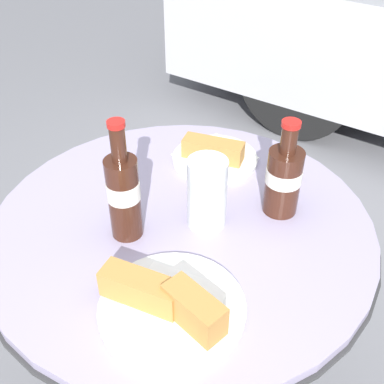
{
  "coord_description": "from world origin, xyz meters",
  "views": [
    {
      "loc": [
        0.44,
        -0.6,
        1.42
      ],
      "look_at": [
        0.0,
        0.04,
        0.82
      ],
      "focal_mm": 45.0,
      "sensor_mm": 36.0,
      "label": 1
    }
  ],
  "objects_px": {
    "cola_bottle_right": "(284,178)",
    "lunch_plate_near": "(169,303)",
    "cola_bottle_left": "(124,193)",
    "bistro_table": "(182,272)",
    "drinking_glass": "(207,196)",
    "lunch_plate_far": "(214,155)"
  },
  "relations": [
    {
      "from": "cola_bottle_right",
      "to": "lunch_plate_near",
      "type": "bearing_deg",
      "value": -95.1
    },
    {
      "from": "cola_bottle_right",
      "to": "cola_bottle_left",
      "type": "bearing_deg",
      "value": -132.55
    },
    {
      "from": "bistro_table",
      "to": "drinking_glass",
      "type": "relative_size",
      "value": 5.31
    },
    {
      "from": "lunch_plate_near",
      "to": "drinking_glass",
      "type": "bearing_deg",
      "value": 108.07
    },
    {
      "from": "cola_bottle_left",
      "to": "lunch_plate_far",
      "type": "height_order",
      "value": "cola_bottle_left"
    },
    {
      "from": "cola_bottle_left",
      "to": "lunch_plate_far",
      "type": "distance_m",
      "value": 0.32
    },
    {
      "from": "bistro_table",
      "to": "lunch_plate_far",
      "type": "relative_size",
      "value": 3.91
    },
    {
      "from": "bistro_table",
      "to": "cola_bottle_left",
      "type": "xyz_separation_m",
      "value": [
        -0.07,
        -0.09,
        0.25
      ]
    },
    {
      "from": "cola_bottle_right",
      "to": "drinking_glass",
      "type": "bearing_deg",
      "value": -130.69
    },
    {
      "from": "drinking_glass",
      "to": "lunch_plate_near",
      "type": "relative_size",
      "value": 0.6
    },
    {
      "from": "bistro_table",
      "to": "lunch_plate_near",
      "type": "height_order",
      "value": "lunch_plate_near"
    },
    {
      "from": "lunch_plate_far",
      "to": "cola_bottle_right",
      "type": "bearing_deg",
      "value": -19.43
    },
    {
      "from": "bistro_table",
      "to": "cola_bottle_left",
      "type": "relative_size",
      "value": 3.16
    },
    {
      "from": "cola_bottle_left",
      "to": "cola_bottle_right",
      "type": "height_order",
      "value": "cola_bottle_left"
    },
    {
      "from": "bistro_table",
      "to": "cola_bottle_left",
      "type": "distance_m",
      "value": 0.27
    },
    {
      "from": "bistro_table",
      "to": "cola_bottle_left",
      "type": "bearing_deg",
      "value": -127.52
    },
    {
      "from": "cola_bottle_left",
      "to": "drinking_glass",
      "type": "bearing_deg",
      "value": 45.58
    },
    {
      "from": "bistro_table",
      "to": "lunch_plate_far",
      "type": "xyz_separation_m",
      "value": [
        -0.06,
        0.22,
        0.17
      ]
    },
    {
      "from": "drinking_glass",
      "to": "lunch_plate_near",
      "type": "xyz_separation_m",
      "value": [
        0.07,
        -0.22,
        -0.05
      ]
    },
    {
      "from": "cola_bottle_right",
      "to": "lunch_plate_far",
      "type": "xyz_separation_m",
      "value": [
        -0.21,
        0.07,
        -0.06
      ]
    },
    {
      "from": "drinking_glass",
      "to": "lunch_plate_near",
      "type": "height_order",
      "value": "drinking_glass"
    },
    {
      "from": "cola_bottle_right",
      "to": "lunch_plate_far",
      "type": "bearing_deg",
      "value": 160.57
    }
  ]
}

